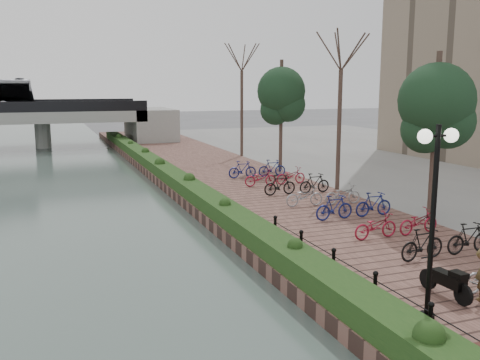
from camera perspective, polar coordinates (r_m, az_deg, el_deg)
promenade at (r=27.48m, az=1.49°, el=-1.47°), size 8.00×75.00×0.50m
hedge at (r=28.71m, az=-6.68°, el=0.08°), size 1.10×56.00×0.60m
chain_fence at (r=13.00m, az=16.74°, el=-12.49°), size 0.10×14.10×0.70m
lamppost at (r=12.44m, az=20.12°, el=0.10°), size 1.02×0.32×4.42m
motorcycle at (r=14.52m, az=21.07°, el=-9.91°), size 0.55×1.47×0.90m
bicycle_parking at (r=22.72m, az=10.66°, el=-2.23°), size 2.40×19.89×1.00m
street_trees at (r=24.65m, az=14.48°, el=4.96°), size 3.20×37.12×6.80m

